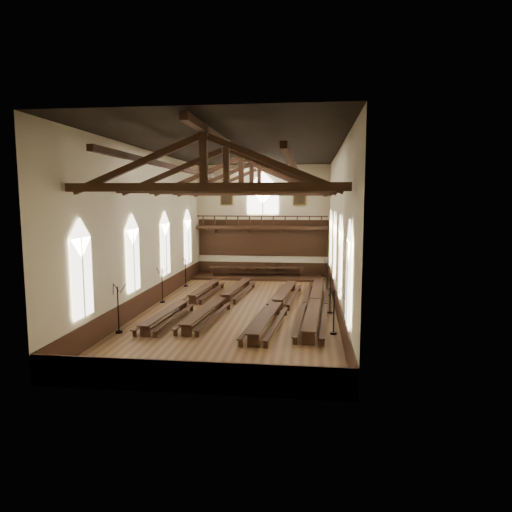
{
  "coord_description": "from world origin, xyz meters",
  "views": [
    {
      "loc": [
        4.27,
        -28.19,
        6.9
      ],
      "look_at": [
        0.74,
        1.5,
        3.2
      ],
      "focal_mm": 32.0,
      "sensor_mm": 36.0,
      "label": 1
    }
  ],
  "objects": [
    {
      "name": "end_window",
      "position": [
        0.0,
        12.9,
        7.22
      ],
      "size": [
        2.8,
        0.12,
        3.8
      ],
      "color": "white",
      "rests_on": "room_walls"
    },
    {
      "name": "roof_trusses",
      "position": [
        0.0,
        -0.0,
        8.22
      ],
      "size": [
        11.7,
        25.7,
        2.8
      ],
      "color": "#351A11",
      "rests_on": "room_walls"
    },
    {
      "name": "dais",
      "position": [
        -0.39,
        11.4,
        0.11
      ],
      "size": [
        11.4,
        3.18,
        0.21
      ],
      "primitive_type": "cube",
      "color": "#381C10",
      "rests_on": "ground"
    },
    {
      "name": "ground",
      "position": [
        0.0,
        0.0,
        0.0
      ],
      "size": [
        26.0,
        26.0,
        0.0
      ],
      "primitive_type": "plane",
      "color": "brown",
      "rests_on": "ground"
    },
    {
      "name": "high_chairs",
      "position": [
        -0.39,
        12.21,
        0.78
      ],
      "size": [
        5.01,
        0.52,
        1.05
      ],
      "color": "#351A11",
      "rests_on": "dais"
    },
    {
      "name": "candelabrum_right_mid",
      "position": [
        5.55,
        -0.55,
        0.74
      ],
      "size": [
        0.74,
        0.68,
        2.43
      ],
      "color": "black",
      "rests_on": "ground"
    },
    {
      "name": "candelabrum_right_far",
      "position": [
        5.55,
        4.6,
        0.79
      ],
      "size": [
        0.69,
        0.8,
        2.59
      ],
      "color": "black",
      "rests_on": "ground"
    },
    {
      "name": "candelabrum_left_near",
      "position": [
        -5.55,
        -6.11,
        0.79
      ],
      "size": [
        0.73,
        0.79,
        2.6
      ],
      "color": "black",
      "rests_on": "ground"
    },
    {
      "name": "refectory_row_a",
      "position": [
        -3.46,
        -0.17,
        0.48
      ],
      "size": [
        1.77,
        13.66,
        0.66
      ],
      "color": "#351A11",
      "rests_on": "ground"
    },
    {
      "name": "wainscot_band",
      "position": [
        0.0,
        0.0,
        0.6
      ],
      "size": [
        12.0,
        26.0,
        1.2
      ],
      "color": "#381C10",
      "rests_on": "ground"
    },
    {
      "name": "high_table",
      "position": [
        -0.39,
        11.4,
        0.87
      ],
      "size": [
        8.39,
        1.67,
        0.78
      ],
      "color": "#351A11",
      "rests_on": "dais"
    },
    {
      "name": "refectory_row_b",
      "position": [
        -1.26,
        0.31,
        0.51
      ],
      "size": [
        1.99,
        14.03,
        0.7
      ],
      "color": "#351A11",
      "rests_on": "ground"
    },
    {
      "name": "refectory_row_c",
      "position": [
        2.34,
        -0.84,
        0.53
      ],
      "size": [
        2.09,
        14.31,
        0.73
      ],
      "color": "#351A11",
      "rests_on": "ground"
    },
    {
      "name": "minstrels_gallery",
      "position": [
        0.0,
        12.66,
        3.91
      ],
      "size": [
        11.8,
        1.24,
        3.7
      ],
      "color": "#351A11",
      "rests_on": "room_walls"
    },
    {
      "name": "refectory_row_d",
      "position": [
        4.67,
        -0.02,
        0.57
      ],
      "size": [
        1.97,
        14.76,
        0.78
      ],
      "color": "#351A11",
      "rests_on": "ground"
    },
    {
      "name": "candelabrum_right_near",
      "position": [
        5.55,
        -5.01,
        0.75
      ],
      "size": [
        0.73,
        0.73,
        2.47
      ],
      "color": "black",
      "rests_on": "ground"
    },
    {
      "name": "room_walls",
      "position": [
        0.0,
        0.0,
        6.46
      ],
      "size": [
        26.0,
        26.0,
        26.0
      ],
      "color": "beige",
      "rests_on": "ground"
    },
    {
      "name": "portraits",
      "position": [
        0.0,
        12.9,
        7.1
      ],
      "size": [
        7.75,
        0.09,
        1.45
      ],
      "color": "brown",
      "rests_on": "room_walls"
    },
    {
      "name": "side_windows",
      "position": [
        -0.0,
        -0.0,
        3.74
      ],
      "size": [
        11.85,
        19.8,
        4.5
      ],
      "color": "white",
      "rests_on": "room_walls"
    },
    {
      "name": "candelabrum_left_mid",
      "position": [
        -5.55,
        0.98,
        0.73
      ],
      "size": [
        0.73,
        0.68,
        2.41
      ],
      "color": "black",
      "rests_on": "ground"
    },
    {
      "name": "candelabrum_left_far",
      "position": [
        -5.55,
        6.8,
        0.71
      ],
      "size": [
        0.62,
        0.72,
        2.34
      ],
      "color": "black",
      "rests_on": "ground"
    }
  ]
}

